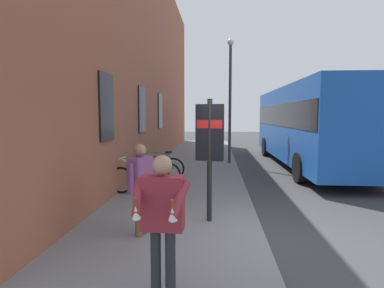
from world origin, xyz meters
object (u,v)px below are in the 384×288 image
bicycle_far_end (158,168)px  street_lamp (230,90)px  pedestrian_crossing_street (141,180)px  bicycle_by_door (152,173)px  bicycle_mid_rack (140,180)px  transit_info_sign (210,140)px  tourist_with_hotdogs (162,212)px  city_bus (308,122)px

bicycle_far_end → street_lamp: street_lamp is taller
bicycle_far_end → pedestrian_crossing_street: (-4.64, -0.60, 0.59)m
bicycle_by_door → pedestrian_crossing_street: pedestrian_crossing_street is taller
bicycle_mid_rack → street_lamp: bearing=-24.2°
bicycle_by_door → bicycle_far_end: same height
bicycle_mid_rack → transit_info_sign: 2.94m
bicycle_far_end → tourist_with_hotdogs: size_ratio=1.07×
city_bus → transit_info_sign: bearing=152.3°
transit_info_sign → bicycle_mid_rack: bearing=44.3°
street_lamp → transit_info_sign: bearing=174.8°
street_lamp → bicycle_mid_rack: bearing=155.8°
transit_info_sign → city_bus: (7.61, -3.99, 0.20)m
bicycle_mid_rack → bicycle_far_end: same height
bicycle_mid_rack → street_lamp: street_lamp is taller
bicycle_far_end → tourist_with_hotdogs: (-6.50, -1.31, 0.63)m
bicycle_mid_rack → pedestrian_crossing_street: size_ratio=1.11×
bicycle_mid_rack → transit_info_sign: (-1.92, -1.87, 1.21)m
pedestrian_crossing_street → tourist_with_hotdogs: bearing=-159.1°
bicycle_by_door → tourist_with_hotdogs: tourist_with_hotdogs is taller
bicycle_by_door → city_bus: city_bus is taller
city_bus → tourist_with_hotdogs: size_ratio=6.37×
transit_info_sign → tourist_with_hotdogs: transit_info_sign is taller
bicycle_mid_rack → city_bus: bearing=-45.9°
bicycle_mid_rack → city_bus: size_ratio=0.17×
bicycle_far_end → transit_info_sign: bearing=-155.1°
transit_info_sign → tourist_with_hotdogs: bearing=170.3°
bicycle_mid_rack → tourist_with_hotdogs: size_ratio=1.07×
bicycle_by_door → street_lamp: bearing=-27.2°
bicycle_far_end → bicycle_mid_rack: bearing=176.9°
transit_info_sign → tourist_with_hotdogs: 2.79m
transit_info_sign → street_lamp: bearing=-5.2°
transit_info_sign → pedestrian_crossing_street: (-0.84, 1.17, -0.62)m
pedestrian_crossing_street → tourist_with_hotdogs: tourist_with_hotdogs is taller
pedestrian_crossing_street → tourist_with_hotdogs: size_ratio=0.97×
bicycle_far_end → city_bus: size_ratio=0.17×
bicycle_mid_rack → bicycle_by_door: same height
tourist_with_hotdogs → street_lamp: size_ratio=0.31×
pedestrian_crossing_street → transit_info_sign: bearing=-54.4°
bicycle_by_door → tourist_with_hotdogs: size_ratio=1.07×
transit_info_sign → city_bus: 8.60m
bicycle_by_door → tourist_with_hotdogs: (-5.55, -1.29, 0.63)m
bicycle_far_end → city_bus: 7.04m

